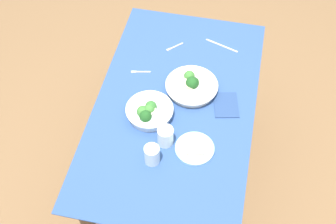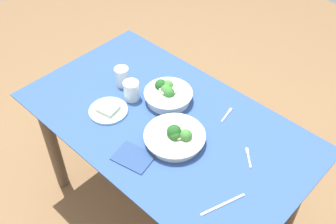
{
  "view_description": "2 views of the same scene",
  "coord_description": "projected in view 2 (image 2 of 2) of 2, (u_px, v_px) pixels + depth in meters",
  "views": [
    {
      "loc": [
        1.41,
        0.26,
        2.59
      ],
      "look_at": [
        0.07,
        -0.02,
        0.78
      ],
      "focal_mm": 48.0,
      "sensor_mm": 36.0,
      "label": 1
    },
    {
      "loc": [
        -0.93,
        0.96,
        2.12
      ],
      "look_at": [
        0.02,
        -0.04,
        0.78
      ],
      "focal_mm": 43.05,
      "sensor_mm": 36.0,
      "label": 2
    }
  ],
  "objects": [
    {
      "name": "broccoli_bowl_near",
      "position": [
        168.0,
        94.0,
        1.99
      ],
      "size": [
        0.24,
        0.24,
        0.09
      ],
      "color": "white",
      "rests_on": "dining_table"
    },
    {
      "name": "ground_plane",
      "position": [
        166.0,
        208.0,
        2.44
      ],
      "size": [
        6.0,
        6.0,
        0.0
      ],
      "primitive_type": "plane",
      "color": "brown"
    },
    {
      "name": "napkin_folded_upper",
      "position": [
        133.0,
        157.0,
        1.75
      ],
      "size": [
        0.19,
        0.16,
        0.01
      ],
      "primitive_type": "cube",
      "rotation": [
        0.0,
        0.0,
        0.22
      ],
      "color": "navy",
      "rests_on": "dining_table"
    },
    {
      "name": "fork_by_far_bowl",
      "position": [
        248.0,
        157.0,
        1.75
      ],
      "size": [
        0.09,
        0.09,
        0.0
      ],
      "rotation": [
        0.0,
        0.0,
        5.49
      ],
      "color": "#B7B7BC",
      "rests_on": "dining_table"
    },
    {
      "name": "table_knife_left",
      "position": [
        223.0,
        205.0,
        1.58
      ],
      "size": [
        0.08,
        0.2,
        0.0
      ],
      "primitive_type": "cube",
      "rotation": [
        0.0,
        0.0,
        1.24
      ],
      "color": "#B7B7BC",
      "rests_on": "dining_table"
    },
    {
      "name": "broccoli_bowl_far",
      "position": [
        175.0,
        137.0,
        1.8
      ],
      "size": [
        0.28,
        0.28,
        0.09
      ],
      "color": "silver",
      "rests_on": "dining_table"
    },
    {
      "name": "bread_side_plate",
      "position": [
        108.0,
        110.0,
        1.95
      ],
      "size": [
        0.19,
        0.19,
        0.03
      ],
      "color": "#99C6D1",
      "rests_on": "dining_table"
    },
    {
      "name": "fork_by_near_bowl",
      "position": [
        227.0,
        114.0,
        1.94
      ],
      "size": [
        0.03,
        0.11,
        0.0
      ],
      "rotation": [
        0.0,
        0.0,
        4.92
      ],
      "color": "#B7B7BC",
      "rests_on": "dining_table"
    },
    {
      "name": "water_glass_side",
      "position": [
        122.0,
        77.0,
        2.07
      ],
      "size": [
        0.07,
        0.07,
        0.1
      ],
      "primitive_type": "cylinder",
      "color": "silver",
      "rests_on": "dining_table"
    },
    {
      "name": "dining_table",
      "position": [
        166.0,
        139.0,
        2.0
      ],
      "size": [
        1.41,
        0.82,
        0.76
      ],
      "color": "#2D4C84",
      "rests_on": "ground_plane"
    },
    {
      "name": "water_glass_center",
      "position": [
        132.0,
        90.0,
        1.99
      ],
      "size": [
        0.08,
        0.08,
        0.1
      ],
      "primitive_type": "cylinder",
      "color": "silver",
      "rests_on": "dining_table"
    }
  ]
}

